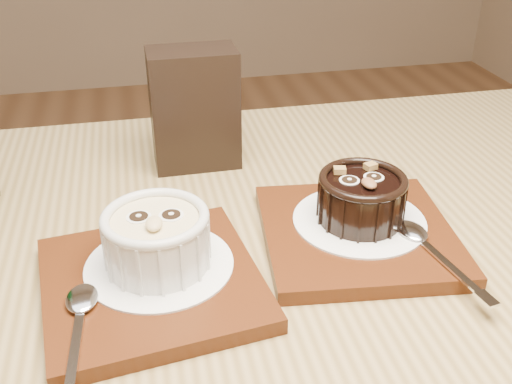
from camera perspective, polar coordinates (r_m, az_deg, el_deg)
table at (r=0.59m, az=-0.15°, el=-15.71°), size 1.20×0.81×0.75m
tray_left at (r=0.53m, az=-9.90°, el=-8.53°), size 0.20×0.20×0.01m
doily_left at (r=0.53m, az=-9.18°, el=-6.84°), size 0.13×0.13×0.00m
ramekin_white at (r=0.52m, az=-9.44°, el=-4.25°), size 0.09×0.09×0.05m
spoon_left at (r=0.48m, az=-16.63°, el=-12.30°), size 0.03×0.14×0.01m
tray_right at (r=0.59m, az=9.61°, el=-3.96°), size 0.20×0.20×0.01m
doily_right at (r=0.60m, az=9.80°, el=-2.66°), size 0.13×0.13×0.00m
ramekin_dark at (r=0.58m, az=10.03°, el=-0.40°), size 0.08×0.08×0.05m
spoon_right at (r=0.56m, az=16.61°, el=-5.36°), size 0.05×0.14×0.01m
condiment_stand at (r=0.71m, az=-5.89°, el=7.90°), size 0.10×0.06×0.14m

